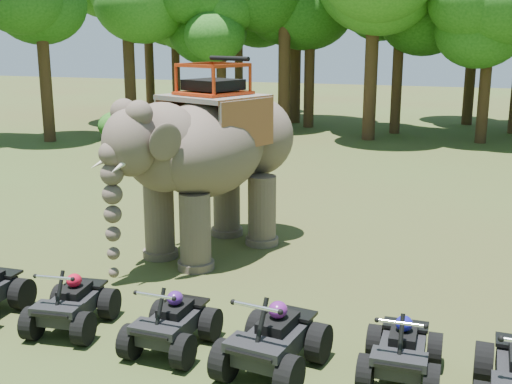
# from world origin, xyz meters

# --- Properties ---
(ground) EXTENTS (110.00, 110.00, 0.00)m
(ground) POSITION_xyz_m (0.00, 0.00, 0.00)
(ground) COLOR #47381E
(ground) RESTS_ON ground
(elephant) EXTENTS (4.08, 5.75, 4.42)m
(elephant) POSITION_xyz_m (-1.62, 2.76, 2.21)
(elephant) COLOR brown
(elephant) RESTS_ON ground
(atv_1) EXTENTS (1.32, 1.69, 1.15)m
(atv_1) POSITION_xyz_m (-2.29, -1.83, 0.58)
(atv_1) COLOR black
(atv_1) RESTS_ON ground
(atv_2) EXTENTS (1.17, 1.58, 1.15)m
(atv_2) POSITION_xyz_m (-0.34, -1.93, 0.57)
(atv_2) COLOR black
(atv_2) RESTS_ON ground
(atv_3) EXTENTS (1.49, 1.90, 1.29)m
(atv_3) POSITION_xyz_m (1.41, -2.06, 0.65)
(atv_3) COLOR black
(atv_3) RESTS_ON ground
(atv_4) EXTENTS (1.16, 1.57, 1.14)m
(atv_4) POSITION_xyz_m (3.25, -1.66, 0.57)
(atv_4) COLOR black
(atv_4) RESTS_ON ground
(tree_0) EXTENTS (5.24, 5.24, 7.49)m
(tree_0) POSITION_xyz_m (0.00, 22.85, 3.74)
(tree_0) COLOR #195114
(tree_0) RESTS_ON ground
(tree_1) EXTENTS (5.09, 5.09, 7.26)m
(tree_1) POSITION_xyz_m (4.20, 21.07, 3.63)
(tree_1) COLOR #195114
(tree_1) RESTS_ON ground
(tree_25) EXTENTS (5.83, 5.83, 8.33)m
(tree_25) POSITION_xyz_m (-15.11, 14.83, 4.17)
(tree_25) COLOR #195114
(tree_25) RESTS_ON ground
(tree_26) EXTENTS (6.96, 6.96, 9.94)m
(tree_26) POSITION_xyz_m (-13.58, 19.86, 4.97)
(tree_26) COLOR #195114
(tree_26) RESTS_ON ground
(tree_27) EXTENTS (5.19, 5.19, 7.42)m
(tree_27) POSITION_xyz_m (-8.96, 21.37, 3.71)
(tree_27) COLOR #195114
(tree_27) RESTS_ON ground
(tree_28) EXTENTS (6.04, 6.04, 8.63)m
(tree_28) POSITION_xyz_m (-4.74, 23.53, 4.32)
(tree_28) COLOR #195114
(tree_28) RESTS_ON ground
(tree_29) EXTENTS (5.53, 5.53, 7.90)m
(tree_29) POSITION_xyz_m (-14.84, 27.94, 3.95)
(tree_29) COLOR #195114
(tree_29) RESTS_ON ground
(tree_31) EXTENTS (6.49, 6.49, 9.27)m
(tree_31) POSITION_xyz_m (3.42, 27.48, 4.63)
(tree_31) COLOR #195114
(tree_31) RESTS_ON ground
(tree_32) EXTENTS (5.48, 5.48, 7.83)m
(tree_32) POSITION_xyz_m (-10.87, 29.02, 3.92)
(tree_32) COLOR #195114
(tree_32) RESTS_ON ground
(tree_33) EXTENTS (7.27, 7.27, 10.39)m
(tree_33) POSITION_xyz_m (-5.67, 21.90, 5.19)
(tree_33) COLOR #195114
(tree_33) RESTS_ON ground
(tree_35) EXTENTS (7.34, 7.34, 10.49)m
(tree_35) POSITION_xyz_m (-5.97, 25.09, 5.24)
(tree_35) COLOR #195114
(tree_35) RESTS_ON ground
(tree_38) EXTENTS (6.43, 6.43, 9.19)m
(tree_38) POSITION_xyz_m (-16.29, 27.06, 4.59)
(tree_38) COLOR #195114
(tree_38) RESTS_ON ground
(tree_39) EXTENTS (7.39, 7.39, 10.55)m
(tree_39) POSITION_xyz_m (-0.92, 20.32, 5.28)
(tree_39) COLOR #195114
(tree_39) RESTS_ON ground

